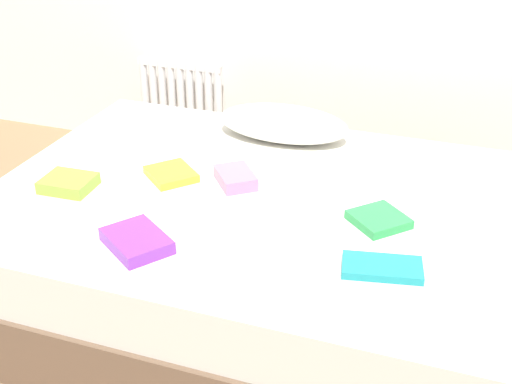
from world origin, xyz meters
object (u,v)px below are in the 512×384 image
object	(u,v)px
pillow	(283,123)
textbook_lime	(68,183)
radiator	(181,100)
textbook_green	(379,219)
textbook_pink	(236,178)
textbook_yellow	(171,174)
textbook_purple	(137,241)
textbook_teal	(382,268)
bed	(252,249)

from	to	relation	value
pillow	textbook_lime	xyz separation A→B (m)	(-0.63, -0.73, -0.05)
radiator	textbook_green	world-z (taller)	radiator
textbook_pink	textbook_yellow	world-z (taller)	textbook_pink
pillow	textbook_purple	world-z (taller)	pillow
radiator	textbook_lime	size ratio (longest dim) A/B	2.67
textbook_lime	textbook_teal	bearing A→B (deg)	-9.33
pillow	textbook_pink	distance (m)	0.48
textbook_purple	textbook_yellow	distance (m)	0.51
pillow	textbook_green	distance (m)	0.81
pillow	textbook_pink	bearing A→B (deg)	-94.85
pillow	bed	bearing A→B (deg)	-85.16
textbook_green	textbook_teal	bearing A→B (deg)	-124.30
radiator	textbook_purple	xyz separation A→B (m)	(0.64, -1.68, 0.18)
textbook_lime	bed	bearing A→B (deg)	14.05
textbook_green	textbook_lime	size ratio (longest dim) A/B	0.92
textbook_green	textbook_purple	distance (m)	0.84
textbook_green	textbook_yellow	xyz separation A→B (m)	(-0.84, 0.08, -0.00)
textbook_lime	textbook_teal	distance (m)	1.24
radiator	textbook_pink	distance (m)	1.40
bed	textbook_purple	size ratio (longest dim) A/B	8.80
textbook_teal	bed	bearing A→B (deg)	136.86
textbook_green	textbook_lime	bearing A→B (deg)	139.79
radiator	pillow	bearing A→B (deg)	-39.06
textbook_pink	radiator	bearing A→B (deg)	176.07
pillow	textbook_lime	world-z (taller)	pillow
textbook_lime	textbook_yellow	xyz separation A→B (m)	(0.33, 0.22, -0.01)
pillow	textbook_green	size ratio (longest dim) A/B	3.36
textbook_yellow	textbook_purple	bearing A→B (deg)	-35.59
bed	textbook_purple	distance (m)	0.60
textbook_purple	textbook_lime	xyz separation A→B (m)	(-0.44, 0.28, 0.00)
radiator	textbook_green	size ratio (longest dim) A/B	2.89
bed	pillow	size ratio (longest dim) A/B	3.41
radiator	textbook_purple	size ratio (longest dim) A/B	2.22
radiator	textbook_purple	distance (m)	1.81
radiator	textbook_purple	world-z (taller)	radiator
bed	radiator	size ratio (longest dim) A/B	3.96
textbook_pink	textbook_lime	xyz separation A→B (m)	(-0.59, -0.25, -0.00)
bed	textbook_yellow	distance (m)	0.44
pillow	textbook_lime	bearing A→B (deg)	-130.56
textbook_pink	textbook_lime	distance (m)	0.64
pillow	textbook_teal	xyz separation A→B (m)	(0.60, -0.88, -0.06)
radiator	textbook_lime	xyz separation A→B (m)	(0.19, -1.40, 0.18)
radiator	textbook_green	distance (m)	1.86
textbook_green	textbook_pink	size ratio (longest dim) A/B	0.95
textbook_green	radiator	bearing A→B (deg)	90.19
textbook_lime	textbook_yellow	size ratio (longest dim) A/B	1.01
bed	textbook_pink	bearing A→B (deg)	147.76
textbook_pink	textbook_yellow	distance (m)	0.26
bed	textbook_purple	bearing A→B (deg)	-115.49
bed	pillow	xyz separation A→B (m)	(-0.05, 0.53, 0.33)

